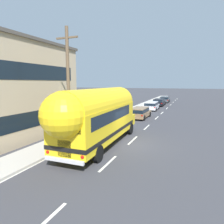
% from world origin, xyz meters
% --- Properties ---
extents(ground_plane, '(300.00, 300.00, 0.00)m').
position_xyz_m(ground_plane, '(0.00, 0.00, 0.00)').
color(ground_plane, '#38383D').
extents(lane_markings, '(3.83, 80.00, 0.01)m').
position_xyz_m(lane_markings, '(-2.60, 12.85, 0.00)').
color(lane_markings, silver).
rests_on(lane_markings, ground).
extents(sidewalk_slab, '(2.37, 90.00, 0.15)m').
position_xyz_m(sidewalk_slab, '(-4.88, 10.00, 0.07)').
color(sidewalk_slab, '#ADA89E').
rests_on(sidewalk_slab, ground).
extents(utility_pole, '(1.80, 0.24, 8.50)m').
position_xyz_m(utility_pole, '(-4.38, -1.06, 4.42)').
color(utility_pole, brown).
rests_on(utility_pole, ground).
extents(painted_bus, '(2.77, 11.28, 4.12)m').
position_xyz_m(painted_bus, '(-1.83, -1.43, 2.30)').
color(painted_bus, yellow).
rests_on(painted_bus, ground).
extents(car_lead, '(2.05, 4.61, 1.37)m').
position_xyz_m(car_lead, '(-1.98, 11.01, 0.80)').
color(car_lead, olive).
rests_on(car_lead, ground).
extents(car_second, '(2.06, 4.63, 1.37)m').
position_xyz_m(car_second, '(-2.08, 19.28, 0.80)').
color(car_second, white).
rests_on(car_second, ground).
extents(car_third, '(2.00, 4.78, 1.37)m').
position_xyz_m(car_third, '(-1.94, 25.93, 0.79)').
color(car_third, black).
rests_on(car_third, ground).
extents(car_fourth, '(2.08, 4.62, 1.37)m').
position_xyz_m(car_fourth, '(-1.83, 33.24, 0.79)').
color(car_fourth, '#474C51').
rests_on(car_fourth, ground).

